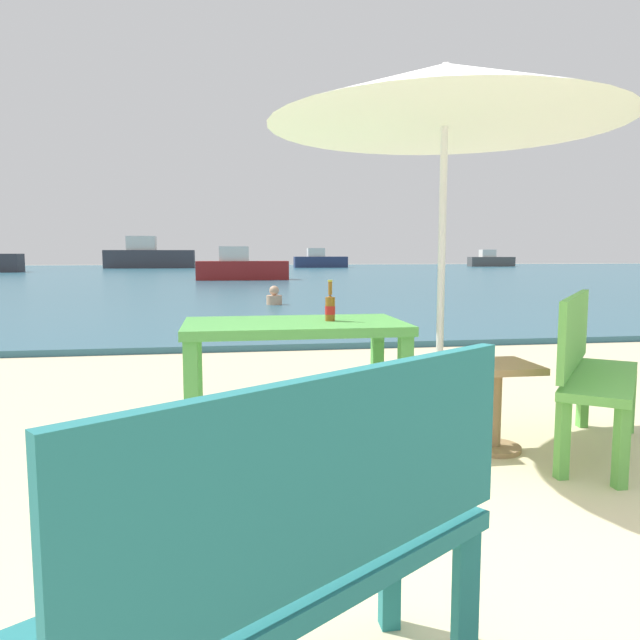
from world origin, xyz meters
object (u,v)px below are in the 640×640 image
(bench_green_right, at_px, (589,363))
(beer_bottle_amber, at_px, (330,307))
(swimmer_person, at_px, (274,297))
(boat_sailboat, at_px, (149,257))
(boat_fishing_trawler, at_px, (491,260))
(picnic_table_green, at_px, (294,339))
(bench_teal_center, at_px, (305,545))
(side_table_wood, at_px, (496,394))
(boat_barge, at_px, (241,268))
(boat_cargo_ship, at_px, (320,261))
(patio_umbrella, at_px, (445,95))

(bench_green_right, bearing_deg, beer_bottle_amber, 158.87)
(bench_green_right, height_order, swimmer_person, bench_green_right)
(bench_green_right, bearing_deg, boat_sailboat, 100.04)
(boat_fishing_trawler, xyz_separation_m, boat_sailboat, (-27.09, -1.07, 0.34))
(picnic_table_green, bearing_deg, bench_teal_center, -96.10)
(picnic_table_green, xyz_separation_m, bench_green_right, (1.71, -0.57, -0.11))
(side_table_wood, height_order, boat_barge, boat_barge)
(bench_teal_center, relative_size, boat_cargo_ship, 0.30)
(patio_umbrella, bearing_deg, beer_bottle_amber, 152.36)
(beer_bottle_amber, relative_size, boat_sailboat, 0.04)
(picnic_table_green, bearing_deg, boat_cargo_ship, 80.70)
(bench_teal_center, xyz_separation_m, boat_sailboat, (-5.56, 44.58, 0.37))
(picnic_table_green, relative_size, boat_cargo_ship, 0.35)
(boat_barge, bearing_deg, boat_sailboat, 106.53)
(picnic_table_green, distance_m, patio_umbrella, 1.73)
(beer_bottle_amber, relative_size, patio_umbrella, 0.12)
(boat_cargo_ship, bearing_deg, patio_umbrella, -98.07)
(boat_barge, distance_m, boat_fishing_trawler, 30.15)
(picnic_table_green, distance_m, boat_fishing_trawler, 48.07)
(patio_umbrella, bearing_deg, boat_barge, 91.53)
(patio_umbrella, height_order, boat_fishing_trawler, patio_umbrella)
(side_table_wood, relative_size, swimmer_person, 1.32)
(picnic_table_green, height_order, side_table_wood, picnic_table_green)
(bench_green_right, bearing_deg, side_table_wood, 169.31)
(beer_bottle_amber, bearing_deg, bench_teal_center, -101.27)
(bench_teal_center, distance_m, boat_barge, 24.00)
(patio_umbrella, xyz_separation_m, side_table_wood, (0.31, -0.14, -1.76))
(boat_cargo_ship, bearing_deg, swimmer_person, -100.80)
(swimmer_person, bearing_deg, bench_teal_center, -94.41)
(swimmer_person, bearing_deg, patio_umbrella, -88.64)
(picnic_table_green, relative_size, boat_barge, 0.37)
(bench_teal_center, xyz_separation_m, boat_cargo_ship, (7.06, 44.01, 0.06))
(side_table_wood, height_order, bench_teal_center, bench_teal_center)
(side_table_wood, xyz_separation_m, bench_green_right, (0.54, -0.10, 0.19))
(bench_teal_center, relative_size, boat_barge, 0.32)
(bench_teal_center, bearing_deg, boat_sailboat, 97.11)
(swimmer_person, distance_m, boat_sailboat, 33.46)
(picnic_table_green, bearing_deg, beer_bottle_amber, 0.92)
(swimmer_person, bearing_deg, boat_fishing_trawler, 58.68)
(bench_green_right, height_order, boat_cargo_ship, boat_cargo_ship)
(swimmer_person, xyz_separation_m, boat_fishing_trawler, (20.62, 33.90, 0.33))
(boat_fishing_trawler, relative_size, boat_sailboat, 0.59)
(bench_teal_center, relative_size, boat_sailboat, 0.19)
(beer_bottle_amber, xyz_separation_m, bench_green_right, (1.48, -0.57, -0.31))
(picnic_table_green, distance_m, beer_bottle_amber, 0.31)
(bench_teal_center, height_order, boat_sailboat, boat_sailboat)
(bench_teal_center, distance_m, boat_cargo_ship, 44.57)
(beer_bottle_amber, bearing_deg, boat_cargo_ship, 81.02)
(patio_umbrella, distance_m, side_table_wood, 1.80)
(side_table_wood, distance_m, boat_barge, 21.94)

